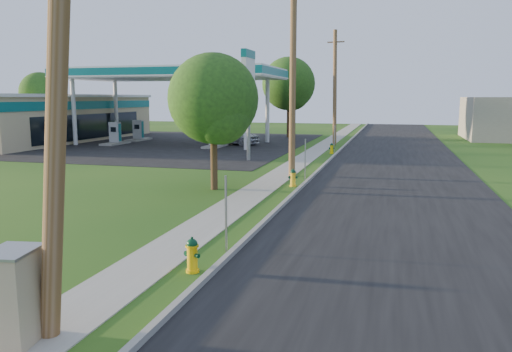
{
  "coord_description": "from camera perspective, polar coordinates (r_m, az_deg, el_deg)",
  "views": [
    {
      "loc": [
        4.32,
        -7.63,
        3.95
      ],
      "look_at": [
        0.0,
        8.0,
        1.4
      ],
      "focal_mm": 35.0,
      "sensor_mm": 36.0,
      "label": 1
    }
  ],
  "objects": [
    {
      "name": "forecourt",
      "position": [
        44.71,
        -11.67,
        3.71
      ],
      "size": [
        26.0,
        28.0,
        0.02
      ],
      "primitive_type": "cube",
      "color": "black",
      "rests_on": "ground"
    },
    {
      "name": "sign_post_near",
      "position": [
        12.86,
        -3.45,
        -4.35
      ],
      "size": [
        0.05,
        0.04,
        2.0
      ],
      "primitive_type": "cube",
      "color": "gray",
      "rests_on": "ground"
    },
    {
      "name": "hydrant_far",
      "position": [
        35.95,
        8.64,
        3.14
      ],
      "size": [
        0.4,
        0.36,
        0.77
      ],
      "color": "yellow",
      "rests_on": "ground"
    },
    {
      "name": "fuel_pump_se",
      "position": [
        43.98,
        -2.92,
        4.72
      ],
      "size": [
        1.2,
        3.2,
        1.9
      ],
      "color": "gray",
      "rests_on": "ground"
    },
    {
      "name": "utility_pole_near",
      "position": [
        8.3,
        -21.7,
        14.21
      ],
      "size": [
        1.4,
        0.32,
        9.48
      ],
      "color": "brown",
      "rests_on": "ground"
    },
    {
      "name": "ground_plane",
      "position": [
        9.62,
        -13.29,
        -15.57
      ],
      "size": [
        140.0,
        140.0,
        0.0
      ],
      "primitive_type": "plane",
      "color": "#1A4512",
      "rests_on": "ground"
    },
    {
      "name": "tree_lot",
      "position": [
        50.01,
        3.84,
        10.26
      ],
      "size": [
        5.24,
        5.24,
        7.94
      ],
      "color": "#3B2A1C",
      "rests_on": "ground"
    },
    {
      "name": "gas_canopy",
      "position": [
        43.7,
        -9.54,
        11.38
      ],
      "size": [
        18.18,
        9.18,
        6.4
      ],
      "color": "silver",
      "rests_on": "ground"
    },
    {
      "name": "price_pylon",
      "position": [
        31.43,
        -0.88,
        11.65
      ],
      "size": [
        0.34,
        2.04,
        6.85
      ],
      "color": "gray",
      "rests_on": "ground"
    },
    {
      "name": "fuel_pump_sw",
      "position": [
        47.59,
        -13.3,
        4.82
      ],
      "size": [
        1.2,
        3.2,
        1.9
      ],
      "color": "gray",
      "rests_on": "ground"
    },
    {
      "name": "sign_post_far",
      "position": [
        36.18,
        8.96,
        4.16
      ],
      "size": [
        0.05,
        0.04,
        2.0
      ],
      "primitive_type": "cube",
      "color": "gray",
      "rests_on": "ground"
    },
    {
      "name": "utility_pole_far",
      "position": [
        42.92,
        9.0,
        9.97
      ],
      "size": [
        1.4,
        0.32,
        9.5
      ],
      "color": "brown",
      "rests_on": "ground"
    },
    {
      "name": "road",
      "position": [
        18.07,
        15.68,
        -4.0
      ],
      "size": [
        8.0,
        120.0,
        0.02
      ],
      "primitive_type": "cube",
      "color": "black",
      "rests_on": "ground"
    },
    {
      "name": "convenience_store",
      "position": [
        50.54,
        -22.98,
        6.18
      ],
      "size": [
        10.4,
        22.4,
        4.25
      ],
      "color": "tan",
      "rests_on": "ground"
    },
    {
      "name": "fuel_pump_ne",
      "position": [
        40.22,
        -4.71,
        4.31
      ],
      "size": [
        1.2,
        3.2,
        1.9
      ],
      "color": "gray",
      "rests_on": "ground"
    },
    {
      "name": "car_silver",
      "position": [
        42.58,
        -2.61,
        4.69
      ],
      "size": [
        5.06,
        3.38,
        1.6
      ],
      "primitive_type": "imported",
      "rotation": [
        0.0,
        0.0,
        1.22
      ],
      "color": "silver",
      "rests_on": "ground"
    },
    {
      "name": "sign_post_mid",
      "position": [
        24.16,
        5.64,
        1.88
      ],
      "size": [
        0.05,
        0.04,
        2.0
      ],
      "primitive_type": "cube",
      "color": "gray",
      "rests_on": "ground"
    },
    {
      "name": "hydrant_mid",
      "position": [
        22.43,
        4.25,
        -0.19
      ],
      "size": [
        0.42,
        0.37,
        0.82
      ],
      "color": "yellow",
      "rests_on": "ground"
    },
    {
      "name": "tree_back",
      "position": [
        60.15,
        -23.37,
        8.58
      ],
      "size": [
        4.43,
        4.43,
        6.72
      ],
      "color": "#3B2A1C",
      "rests_on": "ground"
    },
    {
      "name": "tree_verge",
      "position": [
        21.36,
        -4.73,
        8.39
      ],
      "size": [
        3.85,
        3.85,
        5.84
      ],
      "color": "#3B2A1C",
      "rests_on": "ground"
    },
    {
      "name": "utility_cabinet",
      "position": [
        9.09,
        -25.9,
        -12.34
      ],
      "size": [
        0.84,
        1.02,
        1.58
      ],
      "color": "tan",
      "rests_on": "ground"
    },
    {
      "name": "sidewalk",
      "position": [
        18.91,
        -2.04,
        -3.08
      ],
      "size": [
        1.5,
        120.0,
        0.03
      ],
      "primitive_type": "cube",
      "color": "gray",
      "rests_on": "ground"
    },
    {
      "name": "hydrant_near",
      "position": [
        11.59,
        -7.31,
        -8.95
      ],
      "size": [
        0.42,
        0.38,
        0.83
      ],
      "color": "#EFB80B",
      "rests_on": "ground"
    },
    {
      "name": "utility_pole_mid",
      "position": [
        25.14,
        4.23,
        11.2
      ],
      "size": [
        1.4,
        0.32,
        9.8
      ],
      "color": "brown",
      "rests_on": "ground"
    },
    {
      "name": "curb",
      "position": [
        18.45,
        3.16,
        -3.2
      ],
      "size": [
        0.15,
        120.0,
        0.15
      ],
      "primitive_type": "cube",
      "color": "gray",
      "rests_on": "ground"
    },
    {
      "name": "fuel_pump_nw",
      "position": [
        44.13,
        -15.79,
        4.41
      ],
      "size": [
        1.2,
        3.2,
        1.9
      ],
      "color": "gray",
      "rests_on": "ground"
    }
  ]
}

